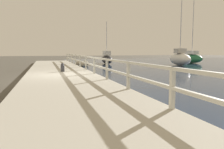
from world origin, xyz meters
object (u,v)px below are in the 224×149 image
(sailboat_green, at_px, (192,58))
(mooring_bollard, at_px, (63,67))
(sailboat_black, at_px, (107,59))
(sailboat_white, at_px, (180,59))

(sailboat_green, bearing_deg, mooring_bollard, -162.04)
(mooring_bollard, xyz_separation_m, sailboat_black, (6.18, 11.75, 0.09))
(sailboat_white, distance_m, sailboat_green, 5.44)
(sailboat_white, bearing_deg, sailboat_green, 48.11)
(sailboat_white, xyz_separation_m, sailboat_green, (4.17, 3.49, -0.04))
(sailboat_white, bearing_deg, mooring_bollard, -144.84)
(sailboat_white, relative_size, sailboat_green, 0.87)
(mooring_bollard, height_order, sailboat_green, sailboat_green)
(sailboat_white, bearing_deg, sailboat_black, 151.75)
(sailboat_white, relative_size, sailboat_black, 1.35)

